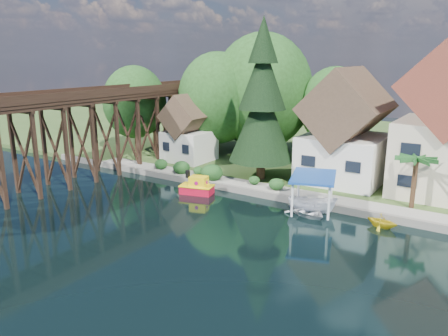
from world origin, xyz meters
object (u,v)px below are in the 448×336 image
at_px(palm_tree, 416,161).
at_px(boat_canopy, 313,197).
at_px(shed, 189,132).
at_px(tugboat, 197,187).
at_px(trestle_bridge, 96,126).
at_px(boat_white_a, 307,210).
at_px(conifer, 262,103).
at_px(boat_yellow, 382,220).
at_px(house_left, 346,134).

distance_m(palm_tree, boat_canopy, 8.62).
height_order(palm_tree, boat_canopy, palm_tree).
bearing_deg(boat_canopy, shed, 157.20).
bearing_deg(tugboat, shed, 130.93).
xyz_separation_m(trestle_bridge, tugboat, (12.60, 0.56, -4.68)).
height_order(trestle_bridge, tugboat, trestle_bridge).
height_order(shed, tugboat, shed).
bearing_deg(shed, boat_white_a, -24.67).
bearing_deg(shed, boat_canopy, -22.80).
bearing_deg(boat_white_a, trestle_bridge, 117.61).
relative_size(trestle_bridge, conifer, 2.82).
height_order(boat_canopy, boat_yellow, boat_canopy).
xyz_separation_m(house_left, boat_white_a, (0.35, -9.93, -4.76)).
relative_size(trestle_bridge, tugboat, 13.05).
relative_size(palm_tree, boat_yellow, 1.96).
bearing_deg(boat_canopy, boat_yellow, -1.20).
xyz_separation_m(palm_tree, tugboat, (-17.76, -5.24, -3.76)).
xyz_separation_m(conifer, tugboat, (-3.31, -6.24, -7.37)).
bearing_deg(boat_white_a, boat_canopy, 9.36).
bearing_deg(boat_white_a, house_left, 27.41).
xyz_separation_m(shed, conifer, (10.91, -2.53, 4.21)).
height_order(shed, palm_tree, shed).
relative_size(shed, boat_yellow, 3.43).
distance_m(trestle_bridge, boat_canopy, 23.92).
height_order(shed, boat_yellow, shed).
height_order(conifer, boat_yellow, conifer).
relative_size(palm_tree, boat_canopy, 0.79).
bearing_deg(boat_white_a, tugboat, 117.19).
height_order(house_left, boat_yellow, house_left).
xyz_separation_m(tugboat, boat_yellow, (16.53, 0.86, -0.06)).
bearing_deg(conifer, trestle_bridge, -156.85).
distance_m(trestle_bridge, palm_tree, 30.92).
xyz_separation_m(boat_canopy, boat_yellow, (5.60, -0.12, -0.76)).
distance_m(conifer, palm_tree, 14.93).
xyz_separation_m(conifer, boat_white_a, (7.44, -5.90, -7.65)).
xyz_separation_m(palm_tree, boat_yellow, (-1.23, -4.38, -3.82)).
xyz_separation_m(boat_white_a, boat_yellow, (5.78, 0.52, 0.22)).
xyz_separation_m(trestle_bridge, shed, (5.00, 9.33, -1.52)).
relative_size(house_left, palm_tree, 2.45).
distance_m(tugboat, boat_white_a, 10.76).
distance_m(house_left, tugboat, 15.28).
height_order(shed, boat_canopy, shed).
distance_m(palm_tree, tugboat, 18.89).
height_order(trestle_bridge, conifer, conifer).
relative_size(shed, boat_white_a, 2.13).
relative_size(conifer, boat_white_a, 4.25).
bearing_deg(palm_tree, tugboat, -163.56).
distance_m(shed, palm_tree, 25.61).
bearing_deg(boat_yellow, trestle_bridge, 102.94).
bearing_deg(boat_canopy, boat_white_a, -106.05).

